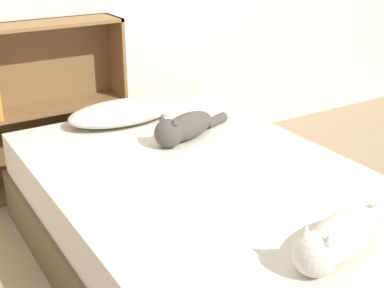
% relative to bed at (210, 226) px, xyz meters
% --- Properties ---
extents(ground_plane, '(8.00, 8.00, 0.00)m').
position_rel_bed_xyz_m(ground_plane, '(0.00, 0.00, -0.24)').
color(ground_plane, '#997F60').
extents(bed, '(1.37, 2.08, 0.50)m').
position_rel_bed_xyz_m(bed, '(0.00, 0.00, 0.00)').
color(bed, brown).
rests_on(bed, ground_plane).
extents(pillow, '(0.63, 0.34, 0.11)m').
position_rel_bed_xyz_m(pillow, '(-0.03, 0.84, 0.31)').
color(pillow, beige).
rests_on(pillow, bed).
extents(cat_light, '(0.62, 0.27, 0.17)m').
position_rel_bed_xyz_m(cat_light, '(0.03, -0.72, 0.32)').
color(cat_light, beige).
rests_on(cat_light, bed).
extents(cat_dark, '(0.53, 0.27, 0.17)m').
position_rel_bed_xyz_m(cat_dark, '(0.12, 0.43, 0.32)').
color(cat_dark, '#47423D').
rests_on(cat_dark, bed).
extents(bookshelf, '(0.96, 0.26, 1.01)m').
position_rel_bed_xyz_m(bookshelf, '(-0.38, 1.31, 0.28)').
color(bookshelf, brown).
rests_on(bookshelf, ground_plane).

